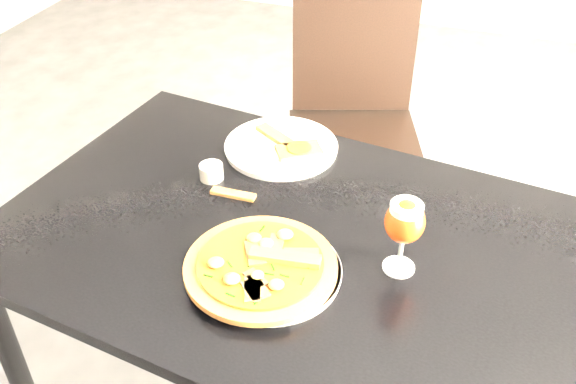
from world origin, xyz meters
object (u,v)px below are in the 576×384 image
at_px(chair_far, 353,123).
at_px(pizza, 261,265).
at_px(dining_table, 287,264).
at_px(beer_glass, 405,222).

bearing_deg(chair_far, pizza, -105.54).
xyz_separation_m(dining_table, beer_glass, (0.24, -0.03, 0.21)).
bearing_deg(beer_glass, chair_far, 109.18).
relative_size(dining_table, beer_glass, 8.05).
distance_m(dining_table, beer_glass, 0.32).
bearing_deg(pizza, dining_table, 88.72).
bearing_deg(pizza, beer_glass, 23.40).
height_order(dining_table, chair_far, chair_far).
height_order(chair_far, beer_glass, chair_far).
bearing_deg(beer_glass, dining_table, 173.32).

